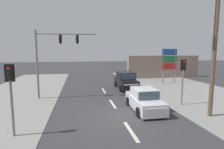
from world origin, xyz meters
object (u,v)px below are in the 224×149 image
at_px(utility_pole_foreground_right, 214,25).
at_px(pedestal_signal_left_kerb, 11,88).
at_px(pedestal_signal_right_kerb, 183,74).
at_px(suv_oncoming_near, 126,81).
at_px(sedan_crossing_left, 144,100).
at_px(traffic_signal_mast, 52,52).
at_px(shopping_plaza_sign, 169,61).

xyz_separation_m(utility_pole_foreground_right, pedestal_signal_left_kerb, (-11.35, -0.58, -3.33)).
xyz_separation_m(pedestal_signal_right_kerb, suv_oncoming_near, (-2.64, 6.95, -1.53)).
height_order(pedestal_signal_left_kerb, sedan_crossing_left, pedestal_signal_left_kerb).
relative_size(traffic_signal_mast, pedestal_signal_right_kerb, 1.69).
height_order(pedestal_signal_right_kerb, suv_oncoming_near, pedestal_signal_right_kerb).
bearing_deg(traffic_signal_mast, pedestal_signal_right_kerb, -21.59).
distance_m(pedestal_signal_left_kerb, suv_oncoming_near, 13.27).
xyz_separation_m(shopping_plaza_sign, suv_oncoming_near, (-6.66, -2.46, -2.10)).
bearing_deg(traffic_signal_mast, shopping_plaza_sign, 20.79).
relative_size(traffic_signal_mast, sedan_crossing_left, 1.40).
distance_m(utility_pole_foreground_right, sedan_crossing_left, 6.51).
bearing_deg(traffic_signal_mast, sedan_crossing_left, -33.79).
relative_size(pedestal_signal_left_kerb, shopping_plaza_sign, 0.77).
distance_m(traffic_signal_mast, shopping_plaza_sign, 15.23).
xyz_separation_m(pedestal_signal_right_kerb, shopping_plaza_sign, (4.03, 9.41, 0.57)).
bearing_deg(utility_pole_foreground_right, suv_oncoming_near, 106.89).
distance_m(shopping_plaza_sign, suv_oncoming_near, 7.41).
bearing_deg(pedestal_signal_left_kerb, pedestal_signal_right_kerb, 15.89).
height_order(utility_pole_foreground_right, pedestal_signal_right_kerb, utility_pole_foreground_right).
bearing_deg(pedestal_signal_right_kerb, sedan_crossing_left, -170.60).
relative_size(pedestal_signal_right_kerb, suv_oncoming_near, 0.78).
height_order(traffic_signal_mast, pedestal_signal_right_kerb, traffic_signal_mast).
relative_size(traffic_signal_mast, suv_oncoming_near, 1.31).
xyz_separation_m(traffic_signal_mast, sedan_crossing_left, (6.83, -4.57, -3.44)).
height_order(utility_pole_foreground_right, suv_oncoming_near, utility_pole_foreground_right).
relative_size(traffic_signal_mast, shopping_plaza_sign, 1.30).
bearing_deg(utility_pole_foreground_right, traffic_signal_mast, 147.65).
xyz_separation_m(pedestal_signal_right_kerb, pedestal_signal_left_kerb, (-11.10, -3.16, 0.00)).
bearing_deg(pedestal_signal_left_kerb, suv_oncoming_near, 50.07).
height_order(utility_pole_foreground_right, pedestal_signal_left_kerb, utility_pole_foreground_right).
relative_size(pedestal_signal_right_kerb, sedan_crossing_left, 0.83).
bearing_deg(pedestal_signal_left_kerb, shopping_plaza_sign, 39.73).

